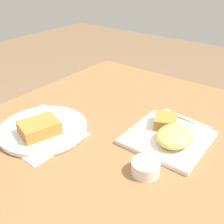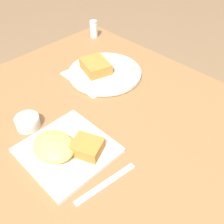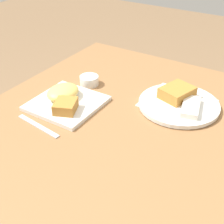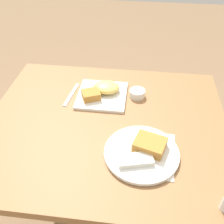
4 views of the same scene
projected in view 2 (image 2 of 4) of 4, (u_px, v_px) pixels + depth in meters
ground_plane at (107, 220)px, 1.37m from camera, size 8.00×8.00×0.00m
dining_table at (104, 132)px, 0.92m from camera, size 1.04×0.88×0.75m
menu_card at (99, 74)px, 1.03m from camera, size 0.22×0.24×0.00m
plate_square_near at (65, 148)px, 0.73m from camera, size 0.23×0.23×0.06m
plate_oval_far at (104, 70)px, 1.02m from camera, size 0.28×0.28×0.05m
sauce_ramekin at (28, 122)px, 0.81m from camera, size 0.07×0.07×0.04m
salt_shaker at (94, 30)px, 1.24m from camera, size 0.04×0.04×0.08m
butter_knife at (106, 184)px, 0.67m from camera, size 0.04×0.19×0.00m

